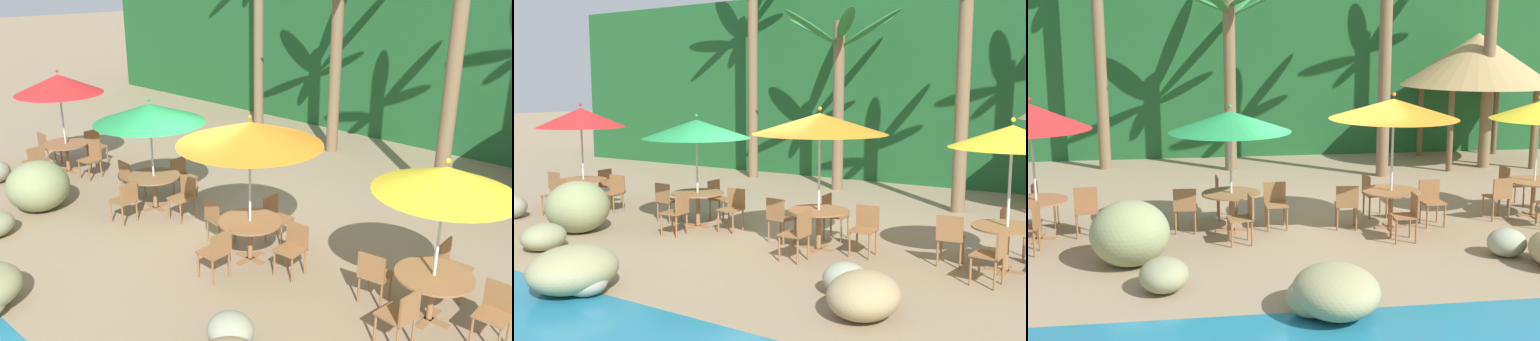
# 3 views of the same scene
# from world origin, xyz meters

# --- Properties ---
(ground_plane) EXTENTS (120.00, 120.00, 0.00)m
(ground_plane) POSITION_xyz_m (0.00, 0.00, 0.00)
(ground_plane) COLOR #937F60
(terrace_deck) EXTENTS (18.00, 5.20, 0.01)m
(terrace_deck) POSITION_xyz_m (0.00, 0.00, 0.00)
(terrace_deck) COLOR #937F60
(terrace_deck) RESTS_ON ground
(foliage_backdrop) EXTENTS (28.00, 2.40, 6.00)m
(foliage_backdrop) POSITION_xyz_m (0.00, 9.00, 3.00)
(foliage_backdrop) COLOR #1E5628
(foliage_backdrop) RESTS_ON ground
(rock_seawall) EXTENTS (17.02, 3.75, 1.06)m
(rock_seawall) POSITION_xyz_m (-0.37, -2.99, 0.39)
(rock_seawall) COLOR gray
(rock_seawall) RESTS_ON ground
(umbrella_red) EXTENTS (2.09, 2.09, 2.57)m
(umbrella_red) POSITION_xyz_m (-5.26, -0.09, 2.22)
(umbrella_red) COLOR silver
(umbrella_red) RESTS_ON ground
(dining_table_red) EXTENTS (1.10, 1.10, 0.74)m
(dining_table_red) POSITION_xyz_m (-5.26, -0.09, 0.61)
(dining_table_red) COLOR olive
(dining_table_red) RESTS_ON ground
(chair_red_seaward) EXTENTS (0.48, 0.48, 0.87)m
(chair_red_seaward) POSITION_xyz_m (-4.43, 0.12, 0.51)
(chair_red_seaward) COLOR olive
(chair_red_seaward) RESTS_ON ground
(chair_red_inland) EXTENTS (0.43, 0.42, 0.87)m
(chair_red_inland) POSITION_xyz_m (-5.35, 0.76, 0.51)
(chair_red_inland) COLOR olive
(chair_red_inland) RESTS_ON ground
(chair_red_right) EXTENTS (0.44, 0.44, 0.87)m
(chair_red_right) POSITION_xyz_m (-5.20, -0.95, 0.51)
(chair_red_right) COLOR olive
(chair_red_right) RESTS_ON ground
(umbrella_green) EXTENTS (2.26, 2.26, 2.39)m
(umbrella_green) POSITION_xyz_m (-1.77, -0.03, 2.08)
(umbrella_green) COLOR silver
(umbrella_green) RESTS_ON ground
(dining_table_green) EXTENTS (1.10, 1.10, 0.74)m
(dining_table_green) POSITION_xyz_m (-1.77, -0.03, 0.61)
(dining_table_green) COLOR olive
(dining_table_green) RESTS_ON ground
(chair_green_seaward) EXTENTS (0.43, 0.43, 0.87)m
(chair_green_seaward) POSITION_xyz_m (-0.92, 0.08, 0.51)
(chair_green_seaward) COLOR olive
(chair_green_seaward) RESTS_ON ground
(chair_green_inland) EXTENTS (0.44, 0.43, 0.87)m
(chair_green_inland) POSITION_xyz_m (-1.89, 0.82, 0.51)
(chair_green_inland) COLOR olive
(chair_green_inland) RESTS_ON ground
(chair_green_left) EXTENTS (0.45, 0.45, 0.87)m
(chair_green_left) POSITION_xyz_m (-2.62, -0.06, 0.51)
(chair_green_left) COLOR olive
(chair_green_left) RESTS_ON ground
(chair_green_right) EXTENTS (0.47, 0.46, 0.87)m
(chair_green_right) POSITION_xyz_m (-1.59, -0.86, 0.51)
(chair_green_right) COLOR olive
(chair_green_right) RESTS_ON ground
(umbrella_orange) EXTENTS (2.41, 2.41, 2.59)m
(umbrella_orange) POSITION_xyz_m (1.24, -0.28, 2.29)
(umbrella_orange) COLOR silver
(umbrella_orange) RESTS_ON ground
(dining_table_orange) EXTENTS (1.10, 1.10, 0.74)m
(dining_table_orange) POSITION_xyz_m (1.24, -0.28, 0.61)
(dining_table_orange) COLOR olive
(dining_table_orange) RESTS_ON ground
(chair_orange_seaward) EXTENTS (0.44, 0.45, 0.87)m
(chair_orange_seaward) POSITION_xyz_m (2.09, -0.14, 0.51)
(chair_orange_seaward) COLOR olive
(chair_orange_seaward) RESTS_ON ground
(chair_orange_inland) EXTENTS (0.46, 0.45, 0.87)m
(chair_orange_inland) POSITION_xyz_m (1.09, 0.56, 0.51)
(chair_orange_inland) COLOR olive
(chair_orange_inland) RESTS_ON ground
(chair_orange_left) EXTENTS (0.47, 0.48, 0.87)m
(chair_orange_left) POSITION_xyz_m (0.39, -0.26, 0.51)
(chair_orange_left) COLOR olive
(chair_orange_left) RESTS_ON ground
(chair_orange_right) EXTENTS (0.44, 0.43, 0.87)m
(chair_orange_right) POSITION_xyz_m (1.31, -1.13, 0.51)
(chair_orange_right) COLOR olive
(chair_orange_right) RESTS_ON ground
(umbrella_yellow) EXTENTS (1.93, 1.93, 2.46)m
(umbrella_yellow) POSITION_xyz_m (4.36, 0.17, 2.16)
(umbrella_yellow) COLOR silver
(umbrella_yellow) RESTS_ON ground
(dining_table_yellow) EXTENTS (1.10, 1.10, 0.74)m
(dining_table_yellow) POSITION_xyz_m (4.36, 0.17, 0.61)
(dining_table_yellow) COLOR olive
(dining_table_yellow) RESTS_ON ground
(chair_yellow_inland) EXTENTS (0.44, 0.43, 0.87)m
(chair_yellow_inland) POSITION_xyz_m (4.24, 1.02, 0.51)
(chair_yellow_inland) COLOR olive
(chair_yellow_inland) RESTS_ON ground
(chair_yellow_left) EXTENTS (0.47, 0.48, 0.87)m
(chair_yellow_left) POSITION_xyz_m (3.53, -0.04, 0.51)
(chair_yellow_left) COLOR olive
(chair_yellow_left) RESTS_ON ground
(palm_tree_second) EXTENTS (3.73, 3.57, 5.06)m
(palm_tree_second) POSITION_xyz_m (-1.35, 5.86, 3.51)
(palm_tree_second) COLOR brown
(palm_tree_second) RESTS_ON ground
(palm_tree_third) EXTENTS (2.51, 2.70, 5.69)m
(palm_tree_third) POSITION_xyz_m (2.47, 4.49, 3.67)
(palm_tree_third) COLOR brown
(palm_tree_third) RESTS_ON ground
(palm_tree_fourth) EXTENTS (2.64, 2.71, 6.87)m
(palm_tree_fourth) POSITION_xyz_m (5.57, 5.21, 4.34)
(palm_tree_fourth) COLOR brown
(palm_tree_fourth) RESTS_ON ground
(palapa_hut) EXTENTS (4.32, 4.32, 3.65)m
(palapa_hut) POSITION_xyz_m (5.60, 6.00, 2.91)
(palapa_hut) COLOR brown
(palapa_hut) RESTS_ON ground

